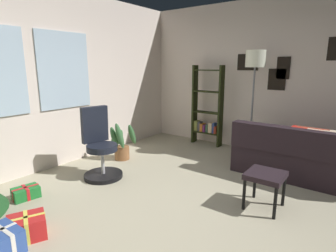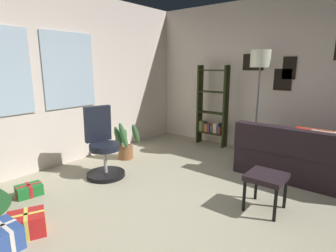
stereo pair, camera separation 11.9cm
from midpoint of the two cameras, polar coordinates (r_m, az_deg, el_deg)
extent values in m
cube|color=#B2A98D|center=(3.23, 9.10, -18.76)|extent=(5.36, 5.42, 0.10)
cube|color=silver|center=(4.75, -20.93, 9.09)|extent=(5.36, 0.10, 2.80)
cube|color=silver|center=(4.76, -19.28, 10.91)|extent=(0.90, 0.03, 1.20)
cube|color=silver|center=(5.33, 24.52, 9.09)|extent=(0.10, 5.42, 2.80)
cube|color=black|center=(5.26, 24.65, 10.98)|extent=(0.02, 0.22, 0.38)
cube|color=black|center=(5.46, 18.03, 12.59)|extent=(0.02, 0.39, 0.30)
cube|color=black|center=(5.29, 23.47, 8.88)|extent=(0.02, 0.30, 0.38)
cube|color=black|center=(4.51, 27.48, -7.12)|extent=(0.89, 1.85, 0.42)
cube|color=black|center=(4.07, 26.98, -3.28)|extent=(0.23, 1.84, 0.37)
cube|color=black|center=(4.65, 17.64, -1.70)|extent=(0.86, 0.15, 0.20)
cube|color=red|center=(4.17, 28.37, -3.26)|extent=(0.17, 0.41, 0.41)
cube|color=beige|center=(4.14, 31.15, -3.68)|extent=(0.14, 0.40, 0.40)
cube|color=#A03B28|center=(4.16, 29.19, -3.38)|extent=(0.16, 0.40, 0.41)
cube|color=black|center=(3.32, 20.88, -9.91)|extent=(0.42, 0.40, 0.06)
cylinder|color=black|center=(3.21, 22.55, -15.08)|extent=(0.04, 0.04, 0.37)
cylinder|color=black|center=(3.52, 24.24, -12.68)|extent=(0.04, 0.04, 0.37)
cylinder|color=black|center=(3.30, 16.68, -13.82)|extent=(0.04, 0.04, 0.37)
cylinder|color=black|center=(3.60, 18.88, -11.63)|extent=(0.04, 0.04, 0.37)
cube|color=red|center=(3.12, -26.44, -17.92)|extent=(0.42, 0.40, 0.21)
cube|color=#EAD84C|center=(3.12, -26.44, -17.92)|extent=(0.32, 0.18, 0.22)
cube|color=#EAD84C|center=(3.12, -26.44, -17.92)|extent=(0.15, 0.28, 0.22)
cube|color=#1E722D|center=(3.94, -26.28, -11.98)|extent=(0.33, 0.26, 0.14)
cube|color=red|center=(3.94, -26.28, -11.98)|extent=(0.07, 0.22, 0.15)
cube|color=red|center=(3.94, -26.28, -11.98)|extent=(0.31, 0.09, 0.15)
cube|color=#2D4C99|center=(3.02, -30.11, -19.32)|extent=(0.23, 0.36, 0.22)
cube|color=silver|center=(3.02, -30.11, -19.32)|extent=(0.05, 0.36, 0.23)
cube|color=silver|center=(3.02, -30.11, -19.32)|extent=(0.23, 0.04, 0.23)
cylinder|color=black|center=(4.21, -12.04, -9.88)|extent=(0.56, 0.56, 0.06)
cylinder|color=#B2B2B7|center=(4.13, -12.19, -6.95)|extent=(0.05, 0.05, 0.40)
cylinder|color=black|center=(4.07, -12.32, -4.31)|extent=(0.44, 0.44, 0.09)
cube|color=black|center=(4.16, -13.69, 0.46)|extent=(0.41, 0.18, 0.53)
cube|color=black|center=(5.49, 12.58, 3.83)|extent=(0.18, 0.04, 1.62)
cube|color=black|center=(5.77, 7.22, 4.45)|extent=(0.18, 0.04, 1.62)
cube|color=black|center=(5.73, 9.63, -1.42)|extent=(0.18, 0.56, 0.02)
cube|color=black|center=(5.65, 9.78, 2.77)|extent=(0.18, 0.56, 0.02)
cube|color=black|center=(5.59, 9.95, 7.06)|extent=(0.18, 0.56, 0.02)
cube|color=black|center=(5.57, 10.12, 11.42)|extent=(0.18, 0.56, 0.02)
cube|color=maroon|center=(5.63, 11.66, -0.89)|extent=(0.15, 0.04, 0.14)
cube|color=navy|center=(5.65, 11.28, -0.49)|extent=(0.13, 0.04, 0.21)
cube|color=beige|center=(5.68, 10.62, -0.41)|extent=(0.14, 0.08, 0.20)
cube|color=#3A6045|center=(5.72, 9.95, -0.54)|extent=(0.14, 0.04, 0.15)
cube|color=#6F2B67|center=(5.75, 9.38, -0.52)|extent=(0.15, 0.05, 0.14)
cube|color=#BE6723|center=(5.77, 8.86, -0.34)|extent=(0.15, 0.06, 0.16)
cube|color=#43434A|center=(5.81, 8.34, -0.08)|extent=(0.13, 0.05, 0.20)
cube|color=olive|center=(5.84, 7.68, 0.08)|extent=(0.14, 0.08, 0.21)
cylinder|color=slate|center=(5.14, 18.07, -6.26)|extent=(0.28, 0.28, 0.03)
cylinder|color=slate|center=(4.95, 18.69, 2.48)|extent=(0.03, 0.03, 1.56)
cylinder|color=silver|center=(4.88, 19.47, 13.16)|extent=(0.33, 0.33, 0.28)
cylinder|color=brown|center=(4.90, -8.16, -5.46)|extent=(0.26, 0.26, 0.23)
ellipsoid|color=#376638|center=(4.87, -9.66, -2.57)|extent=(0.21, 0.17, 0.30)
ellipsoid|color=#376638|center=(4.99, -8.50, -2.19)|extent=(0.22, 0.17, 0.29)
ellipsoid|color=#376638|center=(4.85, -6.06, -1.70)|extent=(0.27, 0.14, 0.42)
ellipsoid|color=#376638|center=(4.81, -9.72, -2.19)|extent=(0.15, 0.25, 0.39)
ellipsoid|color=#376638|center=(4.71, -8.62, -1.95)|extent=(0.16, 0.26, 0.46)
camera|label=1|loc=(0.06, -88.90, 0.25)|focal=29.12mm
camera|label=2|loc=(0.06, 91.10, -0.25)|focal=29.12mm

